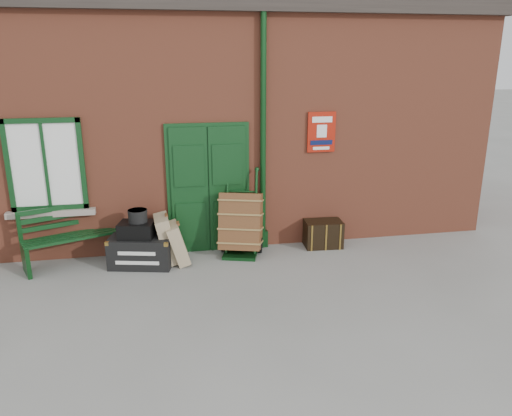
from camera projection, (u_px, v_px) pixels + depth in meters
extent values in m
plane|color=gray|center=(240.00, 283.00, 7.62)|extent=(80.00, 80.00, 0.00)
cube|color=#9C4B32|center=(212.00, 123.00, 10.32)|extent=(10.00, 4.00, 4.00)
cube|color=#38302B|center=(209.00, 11.00, 9.69)|extent=(10.30, 4.30, 0.30)
cube|color=#0E3415|center=(209.00, 190.00, 8.61)|extent=(1.42, 0.12, 2.32)
cube|color=white|center=(46.00, 165.00, 7.98)|extent=(1.20, 0.08, 1.50)
cylinder|color=black|center=(263.00, 137.00, 8.48)|extent=(0.10, 0.10, 4.00)
cube|color=#A0190B|center=(321.00, 132.00, 8.70)|extent=(0.50, 0.03, 0.70)
cube|color=#0E3415|center=(75.00, 236.00, 8.19)|extent=(1.67, 1.02, 0.04)
cube|color=#0E3415|center=(69.00, 215.00, 8.30)|extent=(1.52, 0.65, 0.43)
cube|color=black|center=(26.00, 260.00, 7.86)|extent=(0.24, 0.48, 0.49)
cube|color=black|center=(122.00, 241.00, 8.67)|extent=(0.24, 0.48, 0.49)
cube|color=black|center=(141.00, 251.00, 8.19)|extent=(1.11, 0.77, 0.50)
cube|color=black|center=(137.00, 230.00, 8.07)|extent=(0.63, 0.52, 0.25)
cylinder|color=black|center=(138.00, 216.00, 8.04)|extent=(0.36, 0.36, 0.20)
cube|color=tan|center=(166.00, 239.00, 8.30)|extent=(0.40, 0.58, 0.82)
cube|color=tan|center=(178.00, 243.00, 8.26)|extent=(0.41, 0.53, 0.70)
cube|color=black|center=(240.00, 255.00, 8.62)|extent=(0.66, 0.56, 0.06)
cylinder|color=black|center=(227.00, 212.00, 8.63)|extent=(0.16, 0.40, 1.44)
cylinder|color=black|center=(256.00, 213.00, 8.58)|extent=(0.16, 0.40, 1.44)
cylinder|color=black|center=(223.00, 244.00, 8.83)|extent=(0.13, 0.28, 0.27)
cylinder|color=black|center=(260.00, 245.00, 8.77)|extent=(0.13, 0.28, 0.27)
cube|color=brown|center=(241.00, 221.00, 8.62)|extent=(0.90, 0.93, 1.07)
cube|color=black|center=(323.00, 234.00, 9.03)|extent=(0.69, 0.48, 0.48)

